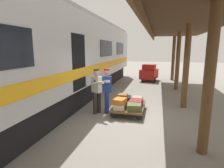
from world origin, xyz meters
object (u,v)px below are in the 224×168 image
luggage_cart (129,106)px  suitcase_cream_canvas (120,106)px  suitcase_burgundy_valise (136,103)px  train_car (43,59)px  suitcase_black_hardshell (125,99)px  baggage_tug (149,73)px  porter_in_overalls (106,89)px  suitcase_brown_leather (123,97)px  porter_by_door (97,90)px  suitcase_gray_aluminum (122,102)px  suitcase_orange_carryall (120,101)px  suitcase_olive_duffel (134,107)px  suitcase_tan_vintage (137,100)px

luggage_cart → suitcase_cream_canvas: suitcase_cream_canvas is taller
suitcase_burgundy_valise → suitcase_cream_canvas: suitcase_burgundy_valise is taller
train_car → suitcase_black_hardshell: (-3.00, -1.04, -1.66)m
suitcase_burgundy_valise → baggage_tug: 7.38m
porter_in_overalls → baggage_tug: size_ratio=0.91×
suitcase_burgundy_valise → porter_in_overalls: porter_in_overalls is taller
train_car → suitcase_black_hardshell: size_ratio=38.82×
luggage_cart → suitcase_burgundy_valise: (-0.26, 0.00, 0.16)m
suitcase_cream_canvas → porter_in_overalls: (0.59, -0.26, 0.54)m
suitcase_brown_leather → porter_by_door: 1.04m
train_car → baggage_tug: 8.85m
suitcase_cream_canvas → suitcase_brown_leather: 0.50m
luggage_cart → suitcase_cream_canvas: (0.26, 0.47, 0.13)m
baggage_tug → suitcase_gray_aluminum: bearing=85.2°
suitcase_burgundy_valise → suitcase_orange_carryall: size_ratio=1.20×
suitcase_brown_leather → suitcase_orange_carryall: size_ratio=0.78×
suitcase_burgundy_valise → suitcase_olive_duffel: size_ratio=1.09×
suitcase_gray_aluminum → suitcase_tan_vintage: bearing=-137.8°
suitcase_burgundy_valise → suitcase_black_hardshell: bearing=-42.2°
train_car → suitcase_brown_leather: (-3.02, -0.55, -1.47)m
suitcase_olive_duffel → porter_in_overalls: (1.11, -0.26, 0.52)m
luggage_cart → suitcase_black_hardshell: size_ratio=3.22×
baggage_tug → suitcase_tan_vintage: bearing=89.1°
train_car → suitcase_cream_canvas: train_car is taller
suitcase_orange_carryall → porter_by_door: bearing=-6.7°
suitcase_orange_carryall → suitcase_black_hardshell: bearing=-90.3°
suitcase_cream_canvas → suitcase_orange_carryall: (0.01, 0.02, 0.19)m
luggage_cart → suitcase_gray_aluminum: size_ratio=3.47×
suitcase_orange_carryall → baggage_tug: (-0.63, -7.86, 0.06)m
train_car → suitcase_brown_leather: size_ratio=54.23×
suitcase_cream_canvas → suitcase_gray_aluminum: bearing=-90.0°
suitcase_gray_aluminum → suitcase_burgundy_valise: bearing=180.0°
suitcase_gray_aluminum → suitcase_brown_leather: suitcase_brown_leather is taller
porter_by_door → suitcase_black_hardshell: bearing=-136.2°
suitcase_tan_vintage → porter_by_door: 1.73m
suitcase_orange_carryall → baggage_tug: bearing=-94.6°
suitcase_cream_canvas → porter_by_door: 1.05m
suitcase_burgundy_valise → porter_by_door: porter_by_door is taller
luggage_cart → porter_in_overalls: 1.10m
porter_by_door → baggage_tug: porter_by_door is taller
luggage_cart → suitcase_burgundy_valise: size_ratio=2.93×
suitcase_burgundy_valise → suitcase_cream_canvas: size_ratio=1.00×
suitcase_orange_carryall → suitcase_olive_duffel: bearing=-178.3°
baggage_tug → porter_by_door: bearing=78.9°
suitcase_orange_carryall → suitcase_tan_vintage: bearing=-118.7°
suitcase_tan_vintage → porter_in_overalls: 1.40m
suitcase_cream_canvas → suitcase_brown_leather: (-0.02, -0.45, 0.21)m
suitcase_cream_canvas → suitcase_brown_leather: size_ratio=1.54×
suitcase_brown_leather → suitcase_gray_aluminum: bearing=-40.7°
suitcase_cream_canvas → porter_by_door: size_ratio=0.35×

